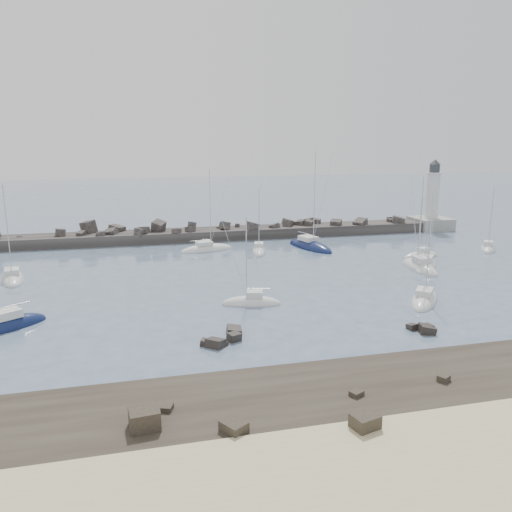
# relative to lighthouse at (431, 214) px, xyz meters

# --- Properties ---
(ground) EXTENTS (400.00, 400.00, 0.00)m
(ground) POSITION_rel_lighthouse_xyz_m (-47.00, -38.00, -3.09)
(ground) COLOR slate
(ground) RESTS_ON ground
(sand_strip) EXTENTS (140.00, 14.00, 1.00)m
(sand_strip) POSITION_rel_lighthouse_xyz_m (-47.00, -70.00, -3.09)
(sand_strip) COLOR beige
(sand_strip) RESTS_ON ground
(rock_shelf) EXTENTS (140.00, 12.00, 1.95)m
(rock_shelf) POSITION_rel_lighthouse_xyz_m (-47.27, -60.01, -3.08)
(rock_shelf) COLOR black
(rock_shelf) RESTS_ON ground
(rock_cluster_near) EXTENTS (4.25, 4.26, 1.45)m
(rock_cluster_near) POSITION_rel_lighthouse_xyz_m (-50.82, -47.53, -2.92)
(rock_cluster_near) COLOR black
(rock_cluster_near) RESTS_ON ground
(rock_cluster_far) EXTENTS (2.45, 2.54, 1.60)m
(rock_cluster_far) POSITION_rel_lighthouse_xyz_m (-32.22, -49.84, -3.00)
(rock_cluster_far) COLOR black
(rock_cluster_far) RESTS_ON ground
(breakwater) EXTENTS (115.00, 7.22, 5.46)m
(breakwater) POSITION_rel_lighthouse_xyz_m (-54.87, -0.00, -2.75)
(breakwater) COLOR #2E2A29
(breakwater) RESTS_ON ground
(lighthouse) EXTENTS (7.00, 7.00, 14.60)m
(lighthouse) POSITION_rel_lighthouse_xyz_m (0.00, 0.00, 0.00)
(lighthouse) COLOR gray
(lighthouse) RESTS_ON ground
(sailboat_1) EXTENTS (4.29, 8.74, 13.23)m
(sailboat_1) POSITION_rel_lighthouse_xyz_m (-73.77, -21.21, -2.96)
(sailboat_1) COLOR silver
(sailboat_1) RESTS_ON ground
(sailboat_2) EXTENTS (7.92, 6.59, 12.79)m
(sailboat_2) POSITION_rel_lighthouse_xyz_m (-70.58, -39.60, -2.94)
(sailboat_2) COLOR #101C45
(sailboat_2) RESTS_ON ground
(sailboat_3) EXTENTS (9.39, 4.73, 14.07)m
(sailboat_3) POSITION_rel_lighthouse_xyz_m (-47.00, -9.64, -2.97)
(sailboat_3) COLOR silver
(sailboat_3) RESTS_ON ground
(sailboat_4) EXTENTS (6.78, 3.43, 10.50)m
(sailboat_4) POSITION_rel_lighthouse_xyz_m (-46.18, -38.13, -2.95)
(sailboat_4) COLOR silver
(sailboat_4) RESTS_ON ground
(sailboat_5) EXTENTS (3.73, 7.30, 11.21)m
(sailboat_5) POSITION_rel_lighthouse_xyz_m (-39.05, -12.93, -2.95)
(sailboat_5) COLOR silver
(sailboat_5) RESTS_ON ground
(sailboat_6) EXTENTS (7.12, 7.99, 12.98)m
(sailboat_6) POSITION_rel_lighthouse_xyz_m (-27.28, -41.70, -2.96)
(sailboat_6) COLOR silver
(sailboat_6) RESTS_ON ground
(sailboat_7) EXTENTS (6.40, 11.40, 17.09)m
(sailboat_7) POSITION_rel_lighthouse_xyz_m (-29.95, -11.70, -2.94)
(sailboat_7) COLOR #101C45
(sailboat_7) RESTS_ON ground
(sailboat_8) EXTENTS (6.60, 3.01, 10.28)m
(sailboat_8) POSITION_rel_lighthouse_xyz_m (-15.69, -22.24, -2.95)
(sailboat_8) COLOR silver
(sailboat_8) RESTS_ON ground
(sailboat_9) EXTENTS (3.22, 8.84, 13.90)m
(sailboat_9) POSITION_rel_lighthouse_xyz_m (-19.88, -28.66, -2.94)
(sailboat_9) COLOR silver
(sailboat_9) RESTS_ON ground
(sailboat_10) EXTENTS (7.70, 8.73, 13.98)m
(sailboat_10) POSITION_rel_lighthouse_xyz_m (-18.42, -27.69, -2.97)
(sailboat_10) COLOR silver
(sailboat_10) RESTS_ON ground
(sailboat_11) EXTENTS (5.91, 6.67, 11.00)m
(sailboat_11) POSITION_rel_lighthouse_xyz_m (-2.14, -20.09, -2.95)
(sailboat_11) COLOR silver
(sailboat_11) RESTS_ON ground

